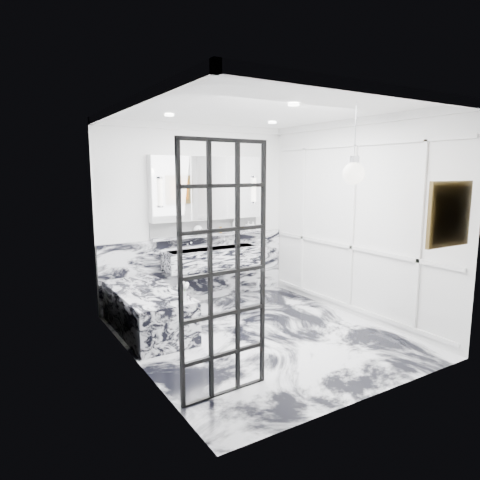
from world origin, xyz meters
TOP-DOWN VIEW (x-y plane):
  - floor at (0.00, 0.00)m, footprint 3.60×3.60m
  - ceiling at (0.00, 0.00)m, footprint 3.60×3.60m
  - wall_back at (0.00, 1.80)m, footprint 3.60×0.00m
  - wall_front at (0.00, -1.80)m, footprint 3.60×0.00m
  - wall_left at (-1.60, 0.00)m, footprint 0.00×3.60m
  - wall_right at (1.60, 0.00)m, footprint 0.00×3.60m
  - marble_clad_back at (0.00, 1.78)m, footprint 3.18×0.05m
  - marble_clad_left at (-1.59, 0.00)m, footprint 0.02×3.56m
  - panel_molding at (1.58, 0.00)m, footprint 0.03×3.40m
  - soap_bottle_a at (0.64, 1.71)m, footprint 0.09×0.09m
  - soap_bottle_b at (0.91, 1.71)m, footprint 0.09×0.09m
  - soap_bottle_c at (1.00, 1.71)m, footprint 0.13×0.13m
  - face_pot at (-0.03, 1.71)m, footprint 0.15×0.15m
  - amber_bottle at (0.38, 1.71)m, footprint 0.04×0.04m
  - flower_vase at (-0.96, 0.22)m, footprint 0.08×0.08m
  - crittall_door at (-1.10, -1.03)m, footprint 0.88×0.08m
  - artwork at (1.10, -1.76)m, footprint 0.57×0.05m
  - pendant_light at (0.23, -1.28)m, footprint 0.22×0.22m
  - trough_sink at (0.15, 1.55)m, footprint 1.60×0.45m
  - ledge at (0.15, 1.72)m, footprint 1.90×0.14m
  - subway_tile at (0.15, 1.78)m, footprint 1.90×0.03m
  - mirror_cabinet at (0.15, 1.73)m, footprint 1.90×0.16m
  - sconce_left at (-0.67, 1.63)m, footprint 0.07×0.07m
  - sconce_right at (0.97, 1.63)m, footprint 0.07×0.07m
  - bathtub at (-1.18, 0.90)m, footprint 0.75×1.65m

SIDE VIEW (x-z plane):
  - floor at x=0.00m, z-range 0.00..0.00m
  - bathtub at x=-1.18m, z-range 0.00..0.55m
  - marble_clad_back at x=0.00m, z-range 0.00..1.05m
  - flower_vase at x=-0.96m, z-range 0.55..0.67m
  - trough_sink at x=0.15m, z-range 0.58..0.88m
  - ledge at x=0.15m, z-range 1.05..1.09m
  - amber_bottle at x=0.38m, z-range 1.09..1.19m
  - soap_bottle_c at x=1.00m, z-range 1.09..1.23m
  - face_pot at x=-0.03m, z-range 1.09..1.24m
  - soap_bottle_b at x=0.91m, z-range 1.09..1.25m
  - crittall_door at x=-1.10m, z-range 0.00..2.35m
  - soap_bottle_a at x=0.64m, z-range 1.09..1.31m
  - subway_tile at x=0.15m, z-range 1.09..1.32m
  - panel_molding at x=1.58m, z-range 0.15..2.45m
  - marble_clad_left at x=-1.59m, z-range 0.00..2.68m
  - wall_back at x=0.00m, z-range -0.40..3.20m
  - wall_front at x=0.00m, z-range -0.40..3.20m
  - wall_left at x=-1.60m, z-range -0.40..3.20m
  - wall_right at x=1.60m, z-range -0.40..3.20m
  - artwork at x=1.10m, z-range 1.37..1.94m
  - sconce_left at x=-0.67m, z-range 1.58..1.98m
  - sconce_right at x=0.97m, z-range 1.58..1.98m
  - mirror_cabinet at x=0.15m, z-range 1.32..2.32m
  - pendant_light at x=0.23m, z-range 1.95..2.17m
  - ceiling at x=0.00m, z-range 2.80..2.80m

